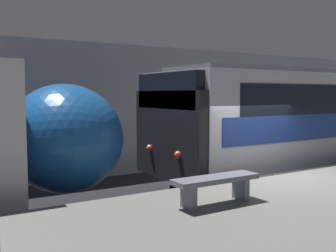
# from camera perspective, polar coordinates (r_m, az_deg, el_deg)

# --- Properties ---
(ground_plane) EXTENTS (120.00, 120.00, 0.00)m
(ground_plane) POSITION_cam_1_polar(r_m,az_deg,el_deg) (9.31, 14.88, -12.78)
(ground_plane) COLOR black
(station_rear_barrier) EXTENTS (50.00, 0.15, 4.43)m
(station_rear_barrier) POSITION_cam_1_polar(r_m,az_deg,el_deg) (13.83, -3.61, 2.38)
(station_rear_barrier) COLOR #939399
(station_rear_barrier) RESTS_ON ground
(platform_bench) EXTENTS (1.50, 0.40, 0.45)m
(platform_bench) POSITION_cam_1_polar(r_m,az_deg,el_deg) (6.35, 6.96, -8.27)
(platform_bench) COLOR slate
(platform_bench) RESTS_ON platform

